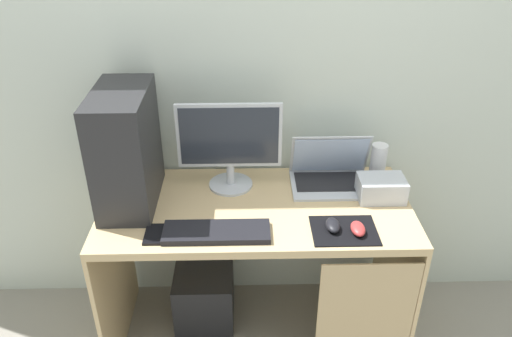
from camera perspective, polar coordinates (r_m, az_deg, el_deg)
ground_plane at (r=2.66m, az=-0.00°, el=-18.08°), size 8.00×8.00×0.00m
wall_back at (r=2.24m, az=-0.17°, el=12.40°), size 4.00×0.05×2.60m
desk at (r=2.23m, az=0.46°, el=-7.86°), size 1.33×0.63×0.77m
pc_tower at (r=2.12m, az=-14.61°, el=2.19°), size 0.22×0.42×0.50m
monitor at (r=2.17m, az=-3.04°, el=2.74°), size 0.45×0.20×0.40m
laptop at (r=2.30m, az=8.47°, el=-0.65°), size 0.36×0.25×0.23m
speaker at (r=2.35m, az=13.75°, el=0.69°), size 0.07×0.07×0.18m
projector at (r=2.23m, az=14.08°, el=-2.20°), size 0.20×0.14×0.10m
keyboard at (r=1.98m, az=-4.52°, el=-7.24°), size 0.42×0.14×0.02m
mousepad at (r=2.03m, az=10.02°, el=-6.98°), size 0.26×0.20×0.00m
mouse_left at (r=2.01m, az=8.76°, el=-6.41°), size 0.06×0.10×0.03m
mouse_right at (r=2.01m, az=11.55°, el=-6.74°), size 0.06×0.10×0.03m
cell_phone at (r=2.01m, az=-11.59°, el=-7.37°), size 0.07×0.13×0.01m
subwoofer at (r=2.64m, az=-5.89°, el=-14.20°), size 0.29×0.29×0.29m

